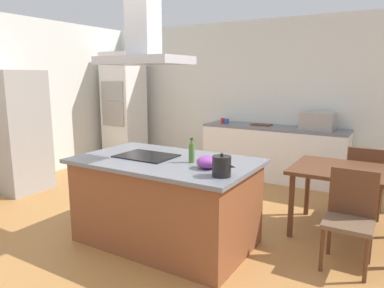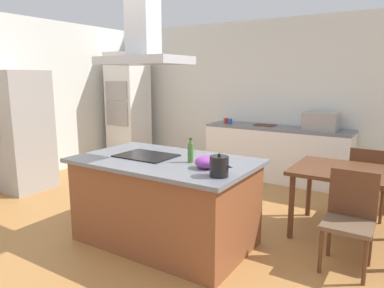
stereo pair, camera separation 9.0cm
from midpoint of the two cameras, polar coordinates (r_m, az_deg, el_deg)
The scene contains 19 objects.
ground at distance 5.14m, azimuth 5.11°, elevation -8.90°, with size 16.00×16.00×0.00m, color #AD753D.
wall_back at distance 6.48m, azimuth 12.16°, elevation 7.21°, with size 7.20×0.10×2.70m, color silver.
wall_left at distance 6.77m, azimuth -24.26°, elevation 6.65°, with size 0.10×8.80×2.70m, color silver.
kitchen_island at distance 3.77m, azimuth -4.91°, elevation -9.06°, with size 1.85×1.13×0.90m.
cooktop at distance 3.79m, azimuth -8.01°, elevation -1.90°, with size 0.60×0.44×0.01m, color black.
tea_kettle at distance 3.01m, azimuth 3.95°, elevation -3.57°, with size 0.21×0.16×0.20m.
olive_oil_bottle at distance 3.48m, azimuth -0.79°, elevation -1.32°, with size 0.06×0.06×0.24m.
mixing_bowl at distance 3.27m, azimuth 1.73°, elevation -2.92°, with size 0.21×0.21×0.12m, color purple.
back_counter at distance 6.19m, azimuth 12.45°, elevation -1.39°, with size 2.39×0.62×0.90m.
countertop_microwave at distance 5.91m, azimuth 19.07°, elevation 3.51°, with size 0.50×0.38×0.28m, color #9E9993.
coffee_mug_red at distance 6.44m, azimuth 4.54°, elevation 3.78°, with size 0.08×0.08×0.09m, color red.
coffee_mug_blue at distance 6.35m, azimuth 5.20°, elevation 3.67°, with size 0.08×0.08×0.09m, color #2D56B2.
cutting_board at distance 6.23m, azimuth 10.68°, elevation 3.05°, with size 0.34×0.24×0.02m, color #59331E.
wall_oven_stack at distance 7.46m, azimuth -11.22°, elevation 5.79°, with size 0.70×0.66×2.20m.
refrigerator at distance 6.03m, azimuth -26.85°, elevation 1.82°, with size 0.80×0.73×1.82m.
dining_table at distance 4.19m, azimuth 24.85°, elevation -4.98°, with size 1.40×0.90×0.75m.
chair_facing_back_wall at distance 4.87m, azimuth 25.59°, elevation -4.85°, with size 0.42×0.42×0.89m.
chair_facing_island at distance 3.60m, azimuth 23.43°, elevation -10.02°, with size 0.42×0.42×0.89m.
range_hood at distance 3.72m, azimuth -8.52°, elevation 16.39°, with size 0.90×0.55×0.78m.
Camera 1 is at (2.05, -2.89, 1.74)m, focal length 33.22 mm.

